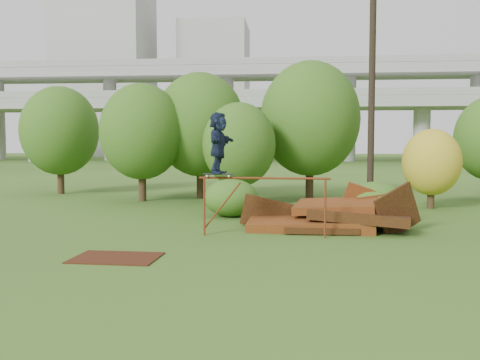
# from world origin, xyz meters

# --- Properties ---
(ground) EXTENTS (240.00, 240.00, 0.00)m
(ground) POSITION_xyz_m (0.00, 0.00, 0.00)
(ground) COLOR #2D5116
(ground) RESTS_ON ground
(scrap_pile) EXTENTS (5.68, 2.84, 1.88)m
(scrap_pile) POSITION_xyz_m (1.91, 3.07, 0.35)
(scrap_pile) COLOR #4D230D
(scrap_pile) RESTS_ON ground
(grind_rail) EXTENTS (3.79, 0.18, 1.72)m
(grind_rail) POSITION_xyz_m (-0.06, 1.49, 1.32)
(grind_rail) COLOR maroon
(grind_rail) RESTS_ON ground
(skateboard) EXTENTS (0.90, 0.27, 0.09)m
(skateboard) POSITION_xyz_m (-1.38, 1.53, 1.80)
(skateboard) COLOR black
(skateboard) RESTS_ON grind_rail
(skater) EXTENTS (0.75, 1.70, 1.77)m
(skater) POSITION_xyz_m (-1.38, 1.53, 2.70)
(skater) COLOR #17213A
(skater) RESTS_ON skateboard
(flat_plate) EXTENTS (2.03, 1.48, 0.03)m
(flat_plate) POSITION_xyz_m (-3.36, -1.76, 0.01)
(flat_plate) COLOR #3B1A0C
(flat_plate) RESTS_ON ground
(tree_0) EXTENTS (3.86, 3.86, 5.44)m
(tree_0) POSITION_xyz_m (-6.17, 10.35, 3.21)
(tree_0) COLOR black
(tree_0) RESTS_ON ground
(tree_1) EXTENTS (4.39, 4.39, 6.11)m
(tree_1) POSITION_xyz_m (-3.72, 11.93, 3.58)
(tree_1) COLOR black
(tree_1) RESTS_ON ground
(tree_2) EXTENTS (3.15, 3.15, 4.44)m
(tree_2) POSITION_xyz_m (-1.53, 9.03, 2.62)
(tree_2) COLOR black
(tree_2) RESTS_ON ground
(tree_3) EXTENTS (4.74, 4.74, 6.58)m
(tree_3) POSITION_xyz_m (1.58, 11.88, 3.84)
(tree_3) COLOR black
(tree_3) RESTS_ON ground
(tree_4) EXTENTS (2.38, 2.38, 3.28)m
(tree_4) POSITION_xyz_m (6.45, 8.77, 1.91)
(tree_4) COLOR black
(tree_4) RESTS_ON ground
(tree_6) EXTENTS (4.06, 4.06, 5.68)m
(tree_6) POSITION_xyz_m (-11.47, 13.41, 3.33)
(tree_6) COLOR black
(tree_6) RESTS_ON ground
(shrub_left) EXTENTS (2.00, 1.85, 1.39)m
(shrub_left) POSITION_xyz_m (-1.47, 5.55, 0.69)
(shrub_left) COLOR #244712
(shrub_left) RESTS_ON ground
(shrub_right) EXTENTS (1.97, 1.81, 1.40)m
(shrub_right) POSITION_xyz_m (3.55, 4.53, 0.70)
(shrub_right) COLOR #244712
(shrub_right) RESTS_ON ground
(utility_pole) EXTENTS (1.40, 0.28, 10.87)m
(utility_pole) POSITION_xyz_m (4.11, 9.65, 5.51)
(utility_pole) COLOR black
(utility_pole) RESTS_ON ground
(freeway_overpass) EXTENTS (160.00, 15.00, 13.70)m
(freeway_overpass) POSITION_xyz_m (0.00, 62.92, 10.32)
(freeway_overpass) COLOR gray
(freeway_overpass) RESTS_ON ground
(building_left) EXTENTS (18.00, 16.00, 35.00)m
(building_left) POSITION_xyz_m (-38.00, 95.00, 17.50)
(building_left) COLOR #9E9E99
(building_left) RESTS_ON ground
(building_right) EXTENTS (14.00, 14.00, 28.00)m
(building_right) POSITION_xyz_m (-16.00, 102.00, 14.00)
(building_right) COLOR #9E9E99
(building_right) RESTS_ON ground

